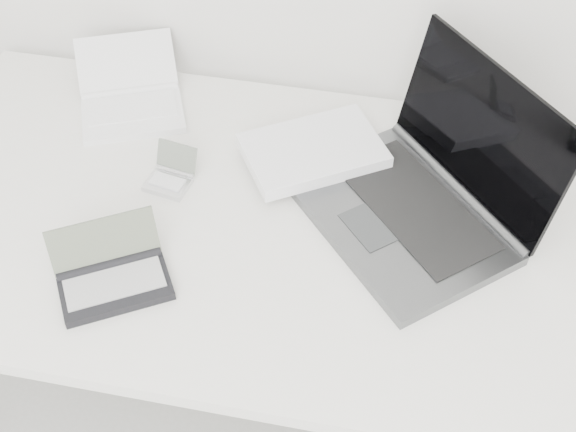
% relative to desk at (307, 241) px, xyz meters
% --- Properties ---
extents(desk, '(1.60, 0.80, 0.73)m').
position_rel_desk_xyz_m(desk, '(0.00, 0.00, 0.00)').
color(desk, white).
rests_on(desk, ground).
extents(laptop_large, '(0.63, 0.53, 0.27)m').
position_rel_desk_xyz_m(laptop_large, '(0.15, 0.10, 0.09)').
color(laptop_large, '#595B5E').
rests_on(laptop_large, desk).
extents(netbook_open_white, '(0.30, 0.32, 0.09)m').
position_rel_desk_xyz_m(netbook_open_white, '(-0.44, 0.26, 0.07)').
color(netbook_open_white, white).
rests_on(netbook_open_white, desk).
extents(pda_silver, '(0.10, 0.10, 0.07)m').
position_rel_desk_xyz_m(pda_silver, '(-0.29, 0.06, 0.06)').
color(pda_silver, silver).
rests_on(pda_silver, desk).
extents(palmtop_charcoal, '(0.23, 0.22, 0.10)m').
position_rel_desk_xyz_m(palmtop_charcoal, '(-0.31, -0.21, 0.07)').
color(palmtop_charcoal, black).
rests_on(palmtop_charcoal, desk).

